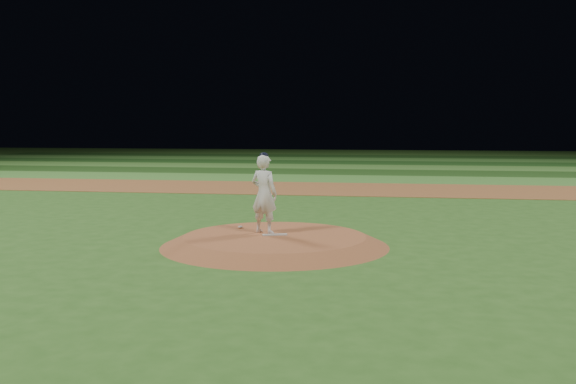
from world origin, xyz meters
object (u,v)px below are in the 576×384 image
(pitchers_mound, at_px, (275,241))
(pitcher_on_mound, at_px, (264,194))
(rosin_bag, at_px, (240,227))
(pitching_rubber, at_px, (275,235))

(pitchers_mound, relative_size, pitcher_on_mound, 2.76)
(pitchers_mound, bearing_deg, rosin_bag, 139.15)
(pitcher_on_mound, bearing_deg, rosin_bag, 140.76)
(pitchers_mound, xyz_separation_m, pitcher_on_mound, (-0.32, 0.32, 1.10))
(pitchers_mound, height_order, pitcher_on_mound, pitcher_on_mound)
(pitching_rubber, bearing_deg, pitchers_mound, -98.83)
(pitchers_mound, bearing_deg, pitcher_on_mound, 135.69)
(pitchers_mound, height_order, pitching_rubber, pitching_rubber)
(rosin_bag, bearing_deg, pitching_rubber, -40.04)
(pitching_rubber, relative_size, pitcher_on_mound, 0.30)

